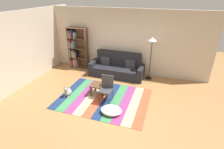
% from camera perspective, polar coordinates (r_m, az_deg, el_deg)
% --- Properties ---
extents(ground_plane, '(14.00, 14.00, 0.00)m').
position_cam_1_polar(ground_plane, '(5.85, -2.01, -8.87)').
color(ground_plane, '#9E7042').
extents(back_wall, '(6.80, 0.10, 2.70)m').
position_cam_1_polar(back_wall, '(7.51, 4.76, 10.52)').
color(back_wall, beige).
rests_on(back_wall, ground_plane).
extents(left_wall, '(0.10, 5.50, 2.70)m').
position_cam_1_polar(left_wall, '(7.59, -25.10, 8.33)').
color(left_wall, beige).
rests_on(left_wall, ground_plane).
extents(rug, '(2.98, 2.20, 0.01)m').
position_cam_1_polar(rug, '(6.00, -2.68, -7.82)').
color(rug, navy).
rests_on(rug, ground_plane).
extents(couch, '(2.26, 0.80, 1.00)m').
position_cam_1_polar(couch, '(7.43, 1.65, 2.11)').
color(couch, black).
rests_on(couch, ground_plane).
extents(bookshelf, '(0.90, 0.28, 1.86)m').
position_cam_1_polar(bookshelf, '(8.27, -11.67, 8.15)').
color(bookshelf, brown).
rests_on(bookshelf, ground_plane).
extents(coffee_table, '(0.65, 0.46, 0.39)m').
position_cam_1_polar(coffee_table, '(6.06, -3.74, -4.01)').
color(coffee_table, '#513826').
rests_on(coffee_table, rug).
extents(pouf, '(0.64, 0.51, 0.19)m').
position_cam_1_polar(pouf, '(5.30, -0.27, -11.60)').
color(pouf, white).
rests_on(pouf, rug).
extents(dog, '(0.22, 0.35, 0.40)m').
position_cam_1_polar(dog, '(6.25, -14.25, -5.49)').
color(dog, '#9E998E').
rests_on(dog, ground_plane).
extents(standing_lamp, '(0.32, 0.32, 1.73)m').
position_cam_1_polar(standing_lamp, '(6.93, 12.91, 9.46)').
color(standing_lamp, black).
rests_on(standing_lamp, ground_plane).
extents(tv_remote, '(0.06, 0.15, 0.02)m').
position_cam_1_polar(tv_remote, '(5.98, -3.71, -3.46)').
color(tv_remote, black).
rests_on(tv_remote, coffee_table).
extents(folding_chair, '(0.40, 0.40, 0.90)m').
position_cam_1_polar(folding_chair, '(5.63, -1.79, -3.92)').
color(folding_chair, '#38383D').
rests_on(folding_chair, ground_plane).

